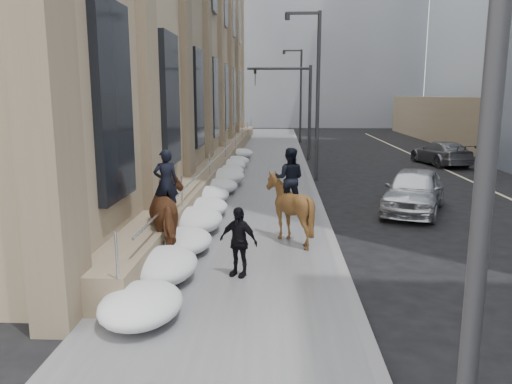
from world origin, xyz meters
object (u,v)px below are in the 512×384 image
mounted_horse_right (289,203)px  car_silver (414,190)px  pedestrian (238,242)px  car_grey (441,153)px  mounted_horse_left (172,212)px

mounted_horse_right → car_silver: bearing=-129.7°
pedestrian → car_grey: size_ratio=0.32×
mounted_horse_right → mounted_horse_left: bearing=29.8°
mounted_horse_left → mounted_horse_right: (3.02, 1.25, -0.01)m
car_silver → car_grey: (4.89, 12.63, -0.08)m
mounted_horse_left → mounted_horse_right: size_ratio=1.03×
pedestrian → car_silver: (5.75, 7.08, -0.13)m
mounted_horse_left → car_silver: 9.39m
pedestrian → car_silver: 9.12m
car_silver → pedestrian: bearing=-107.7°
mounted_horse_left → car_grey: (12.48, 18.14, -0.49)m
mounted_horse_right → car_silver: mounted_horse_right is taller
mounted_horse_right → car_silver: size_ratio=0.56×
car_silver → car_grey: car_silver is taller
mounted_horse_left → mounted_horse_right: 3.27m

